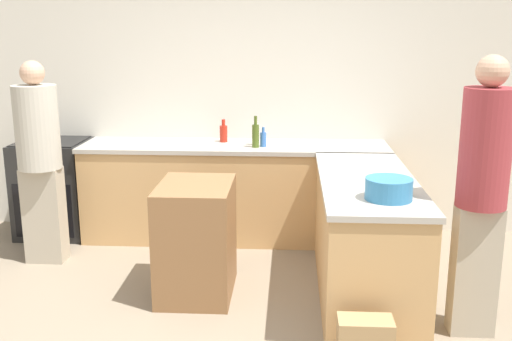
# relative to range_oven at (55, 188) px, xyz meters

# --- Properties ---
(ground_plane) EXTENTS (14.00, 14.00, 0.00)m
(ground_plane) POSITION_rel_range_oven_xyz_m (1.77, -1.88, -0.46)
(ground_plane) COLOR gray
(wall_back) EXTENTS (8.00, 0.06, 2.70)m
(wall_back) POSITION_rel_range_oven_xyz_m (1.77, 0.34, 0.89)
(wall_back) COLOR silver
(wall_back) RESTS_ON ground_plane
(counter_back) EXTENTS (2.87, 0.67, 0.92)m
(counter_back) POSITION_rel_range_oven_xyz_m (1.77, -0.01, -0.00)
(counter_back) COLOR tan
(counter_back) RESTS_ON ground_plane
(counter_peninsula) EXTENTS (0.69, 1.83, 0.92)m
(counter_peninsula) POSITION_rel_range_oven_xyz_m (2.86, -1.23, -0.00)
(counter_peninsula) COLOR tan
(counter_peninsula) RESTS_ON ground_plane
(range_oven) EXTENTS (0.66, 0.62, 0.93)m
(range_oven) POSITION_rel_range_oven_xyz_m (0.00, 0.00, 0.00)
(range_oven) COLOR black
(range_oven) RESTS_ON ground_plane
(island_table) EXTENTS (0.54, 0.72, 0.86)m
(island_table) POSITION_rel_range_oven_xyz_m (1.59, -1.26, -0.03)
(island_table) COLOR brown
(island_table) RESTS_ON ground_plane
(mixing_bowl) EXTENTS (0.30, 0.30, 0.14)m
(mixing_bowl) POSITION_rel_range_oven_xyz_m (2.93, -1.77, 0.53)
(mixing_bowl) COLOR teal
(mixing_bowl) RESTS_ON counter_peninsula
(olive_oil_bottle) EXTENTS (0.06, 0.06, 0.29)m
(olive_oil_bottle) POSITION_rel_range_oven_xyz_m (1.97, -0.14, 0.57)
(olive_oil_bottle) COLOR #475B1E
(olive_oil_bottle) RESTS_ON counter_back
(hot_sauce_bottle) EXTENTS (0.07, 0.07, 0.22)m
(hot_sauce_bottle) POSITION_rel_range_oven_xyz_m (1.65, 0.11, 0.54)
(hot_sauce_bottle) COLOR red
(hot_sauce_bottle) RESTS_ON counter_back
(water_bottle_blue) EXTENTS (0.06, 0.06, 0.18)m
(water_bottle_blue) POSITION_rel_range_oven_xyz_m (2.04, -0.10, 0.53)
(water_bottle_blue) COLOR #386BB7
(water_bottle_blue) RESTS_ON counter_back
(vinegar_bottle_clear) EXTENTS (0.06, 0.06, 0.24)m
(vinegar_bottle_clear) POSITION_rel_range_oven_xyz_m (1.97, -0.03, 0.55)
(vinegar_bottle_clear) COLOR silver
(vinegar_bottle_clear) RESTS_ON counter_back
(person_by_range) EXTENTS (0.36, 0.36, 1.73)m
(person_by_range) POSITION_rel_range_oven_xyz_m (0.18, -0.70, 0.47)
(person_by_range) COLOR #ADA38E
(person_by_range) RESTS_ON ground_plane
(person_at_peninsula) EXTENTS (0.32, 0.32, 1.84)m
(person_at_peninsula) POSITION_rel_range_oven_xyz_m (3.51, -1.76, 0.54)
(person_at_peninsula) COLOR #ADA38E
(person_at_peninsula) RESTS_ON ground_plane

